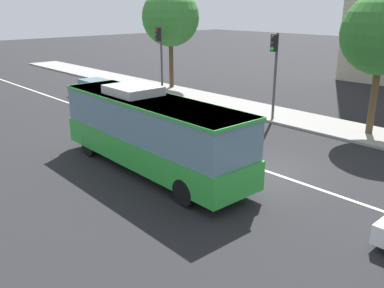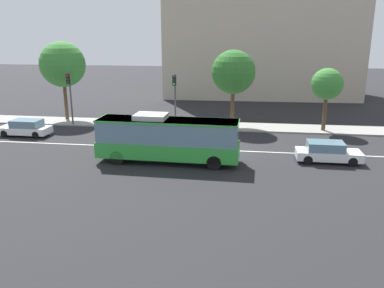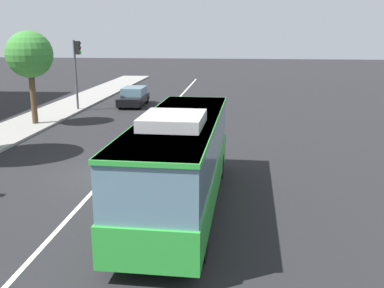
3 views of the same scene
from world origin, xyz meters
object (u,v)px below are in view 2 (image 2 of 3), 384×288
street_tree_kerbside_centre (233,72)px  sedan_white (327,152)px  sedan_white_ahead (25,128)px  street_tree_kerbside_right (63,65)px  transit_bus (168,138)px  traffic_light_far_corner (70,90)px  traffic_light_near_corner (175,92)px  street_tree_kerbside_left (327,84)px

street_tree_kerbside_centre → sedan_white: bearing=-54.2°
sedan_white_ahead → street_tree_kerbside_centre: size_ratio=0.61×
street_tree_kerbside_right → sedan_white: bearing=-23.6°
transit_bus → street_tree_kerbside_right: street_tree_kerbside_right is taller
sedan_white → traffic_light_far_corner: bearing=160.6°
sedan_white → street_tree_kerbside_right: bearing=156.7°
sedan_white_ahead → street_tree_kerbside_centre: (18.16, 6.03, 4.59)m
sedan_white → traffic_light_near_corner: traffic_light_near_corner is taller
sedan_white → street_tree_kerbside_centre: street_tree_kerbside_centre is taller
street_tree_kerbside_left → traffic_light_far_corner: bearing=-177.5°
sedan_white_ahead → street_tree_kerbside_left: street_tree_kerbside_left is taller
transit_bus → sedan_white_ahead: 15.22m
sedan_white → sedan_white_ahead: same height
sedan_white → traffic_light_near_corner: bearing=146.3°
sedan_white_ahead → street_tree_kerbside_right: bearing=-94.9°
transit_bus → street_tree_kerbside_left: bearing=42.5°
street_tree_kerbside_left → transit_bus: bearing=-139.0°
traffic_light_far_corner → street_tree_kerbside_left: 24.29m
sedan_white_ahead → street_tree_kerbside_centre: 19.68m
transit_bus → sedan_white: (11.25, 1.67, -1.09)m
sedan_white → traffic_light_near_corner: (-12.59, 8.47, 2.84)m
street_tree_kerbside_right → street_tree_kerbside_centre: bearing=-2.7°
traffic_light_near_corner → traffic_light_far_corner: same height
sedan_white → street_tree_kerbside_left: (1.34, 9.28, 3.67)m
sedan_white → street_tree_kerbside_left: bearing=82.1°
traffic_light_near_corner → street_tree_kerbside_left: 13.97m
sedan_white → sedan_white_ahead: (-25.35, 3.93, 0.00)m
traffic_light_near_corner → street_tree_kerbside_right: (-12.06, 2.32, 2.22)m
street_tree_kerbside_left → street_tree_kerbside_right: 26.06m
traffic_light_near_corner → street_tree_kerbside_centre: size_ratio=0.70×
sedan_white_ahead → street_tree_kerbside_right: (0.71, 6.86, 5.06)m
traffic_light_far_corner → street_tree_kerbside_left: street_tree_kerbside_left is taller
street_tree_kerbside_left → street_tree_kerbside_centre: size_ratio=0.79×
street_tree_kerbside_left → street_tree_kerbside_centre: 8.61m
transit_bus → street_tree_kerbside_centre: street_tree_kerbside_centre is taller
sedan_white → street_tree_kerbside_right: street_tree_kerbside_right is taller
transit_bus → traffic_light_near_corner: size_ratio=1.93×
sedan_white_ahead → street_tree_kerbside_right: size_ratio=0.56×
sedan_white_ahead → street_tree_kerbside_right: 8.55m
traffic_light_near_corner → street_tree_kerbside_right: street_tree_kerbside_right is taller
street_tree_kerbside_centre → street_tree_kerbside_right: (-17.45, 0.83, 0.46)m
transit_bus → street_tree_kerbside_centre: bearing=72.2°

